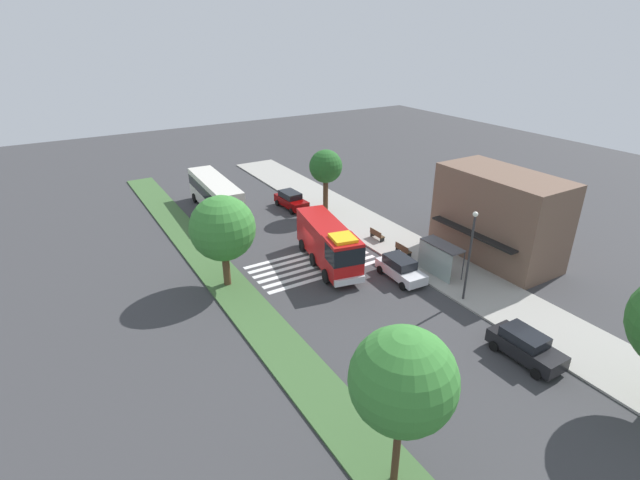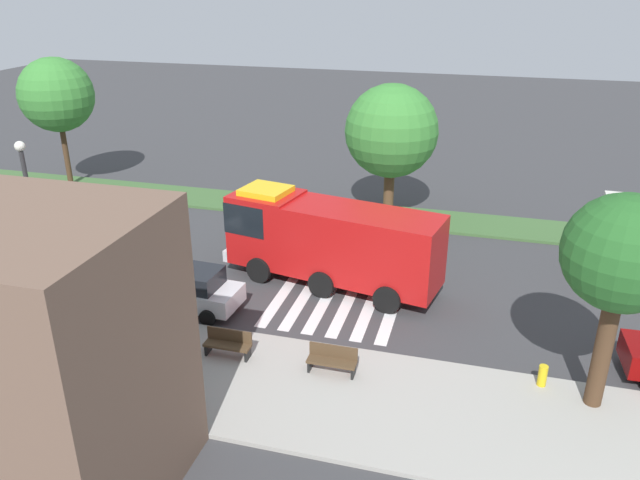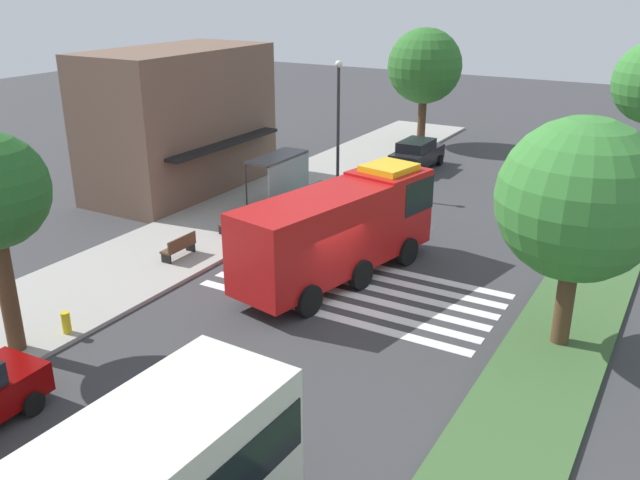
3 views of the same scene
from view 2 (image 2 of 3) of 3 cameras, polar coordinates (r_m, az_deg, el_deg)
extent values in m
plane|color=#38383A|center=(26.82, 4.86, -3.43)|extent=(120.00, 120.00, 0.00)
cube|color=#9E9B93|center=(19.76, 0.05, -13.94)|extent=(60.00, 5.39, 0.14)
cube|color=#3D6033|center=(33.34, 7.24, 2.09)|extent=(60.00, 3.00, 0.14)
cube|color=silver|center=(26.65, 7.52, -3.73)|extent=(0.45, 10.33, 0.01)
cube|color=silver|center=(26.76, 5.62, -3.51)|extent=(0.45, 10.33, 0.01)
cube|color=silver|center=(26.90, 3.73, -3.29)|extent=(0.45, 10.33, 0.01)
cube|color=silver|center=(27.08, 1.87, -3.07)|extent=(0.45, 10.33, 0.01)
cube|color=silver|center=(27.28, 0.03, -2.85)|extent=(0.45, 10.33, 0.01)
cube|color=silver|center=(27.51, -1.78, -2.62)|extent=(0.45, 10.33, 0.01)
cube|color=#B71414|center=(26.71, -4.87, 1.27)|extent=(3.09, 2.88, 2.99)
cube|color=#B71414|center=(24.85, 3.96, -0.56)|extent=(6.59, 3.57, 2.90)
cube|color=black|center=(26.69, -5.65, 2.60)|extent=(2.36, 2.76, 1.32)
cube|color=silver|center=(27.92, -7.30, -0.61)|extent=(0.70, 2.41, 0.50)
cube|color=yellow|center=(26.14, -4.99, 4.56)|extent=(2.16, 2.02, 0.24)
cylinder|color=black|center=(26.25, -5.62, -2.74)|extent=(1.14, 0.51, 1.10)
cylinder|color=black|center=(28.12, -3.03, -0.82)|extent=(1.14, 0.51, 1.10)
cylinder|color=black|center=(23.98, 6.18, -5.45)|extent=(1.14, 0.51, 1.10)
cylinder|color=black|center=(26.01, 8.08, -3.14)|extent=(1.14, 0.51, 1.10)
cylinder|color=black|center=(24.95, 0.14, -4.09)|extent=(1.14, 0.51, 1.10)
cylinder|color=black|center=(26.90, 2.43, -1.97)|extent=(1.14, 0.51, 1.10)
cylinder|color=black|center=(23.76, 27.31, -9.13)|extent=(0.65, 0.25, 0.64)
cube|color=silver|center=(24.64, -12.32, -4.72)|extent=(4.48, 2.01, 0.71)
cube|color=black|center=(24.22, -12.01, -3.34)|extent=(2.54, 1.69, 0.69)
cylinder|color=black|center=(24.89, -16.17, -5.78)|extent=(0.65, 0.25, 0.64)
cylinder|color=black|center=(26.17, -14.03, -4.03)|extent=(0.65, 0.25, 0.64)
cylinder|color=black|center=(23.48, -10.25, -7.02)|extent=(0.65, 0.25, 0.64)
cylinder|color=black|center=(24.84, -8.33, -5.09)|extent=(0.65, 0.25, 0.64)
cylinder|color=black|center=(30.65, 26.78, -1.44)|extent=(1.01, 0.34, 1.00)
cube|color=#4C4C51|center=(21.97, -18.71, -3.62)|extent=(3.50, 1.40, 0.12)
cube|color=#8C9E99|center=(22.99, -17.45, -5.58)|extent=(3.50, 0.08, 2.40)
cylinder|color=#333338|center=(21.20, -15.38, -7.91)|extent=(0.08, 0.08, 2.40)
cylinder|color=#333338|center=(23.01, -22.76, -6.38)|extent=(0.08, 0.08, 2.40)
cube|color=#4C3823|center=(21.34, -8.49, -9.53)|extent=(1.60, 0.50, 0.08)
cube|color=#4C3823|center=(21.37, -8.30, -8.63)|extent=(1.60, 0.06, 0.45)
cube|color=black|center=(21.21, -6.64, -10.36)|extent=(0.08, 0.45, 0.37)
cube|color=black|center=(21.73, -10.22, -9.71)|extent=(0.08, 0.45, 0.37)
cube|color=#4C3823|center=(20.31, 1.08, -11.11)|extent=(1.60, 0.50, 0.08)
cube|color=#4C3823|center=(20.34, 1.24, -10.16)|extent=(1.60, 0.06, 0.45)
cube|color=black|center=(20.31, 3.09, -11.93)|extent=(0.08, 0.45, 0.37)
cube|color=black|center=(20.60, -0.90, -11.33)|extent=(0.08, 0.45, 0.37)
cylinder|color=#2D2D30|center=(24.76, -24.52, 0.39)|extent=(0.16, 0.16, 6.26)
sphere|color=white|center=(23.79, -25.84, 7.75)|extent=(0.36, 0.36, 0.36)
cube|color=black|center=(19.74, -23.83, -6.77)|extent=(8.14, 0.80, 0.16)
cylinder|color=#47301E|center=(19.97, 24.55, -9.08)|extent=(0.51, 0.51, 3.79)
sphere|color=#235B23|center=(18.64, 26.09, -1.08)|extent=(3.30, 3.30, 3.30)
cylinder|color=#513823|center=(32.91, 6.33, 4.66)|extent=(0.54, 0.54, 2.89)
sphere|color=#387F33|center=(32.06, 6.58, 9.91)|extent=(4.74, 4.74, 4.74)
cylinder|color=#47301E|center=(40.52, -22.28, 7.40)|extent=(0.32, 0.32, 3.94)
sphere|color=#387F33|center=(39.82, -23.05, 12.17)|extent=(4.26, 4.26, 4.26)
cylinder|color=gold|center=(20.99, 19.74, -11.63)|extent=(0.28, 0.28, 0.70)
camera|label=1|loc=(53.92, -28.11, 27.18)|focal=26.45mm
camera|label=3|loc=(36.73, 40.80, 15.60)|focal=38.05mm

